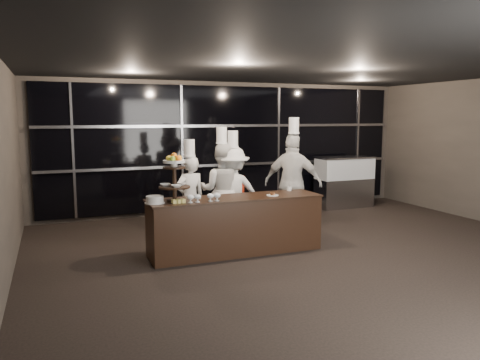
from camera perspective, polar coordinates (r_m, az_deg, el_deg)
name	(u,v)px	position (r m, az deg, el deg)	size (l,w,h in m)	color
room	(361,169)	(6.59, 14.57, 1.33)	(10.00, 10.00, 10.00)	black
window_wall	(232,147)	(10.94, -1.01, 4.04)	(8.60, 0.10, 2.80)	black
buffet_counter	(236,225)	(7.63, -0.55, -5.46)	(2.84, 0.74, 0.92)	black
display_stand	(174,174)	(7.18, -8.01, 0.72)	(0.48, 0.48, 0.74)	black
compotes	(204,197)	(7.12, -4.42, -2.03)	(0.54, 0.11, 0.12)	silver
layer_cake	(155,200)	(7.11, -10.36, -2.38)	(0.30, 0.30, 0.11)	white
pastry_squares	(179,201)	(7.08, -7.51, -2.57)	(0.19, 0.13, 0.05)	#E3D66F
small_plate	(272,195)	(7.69, 3.98, -1.80)	(0.20, 0.20, 0.05)	white
chef_cup	(289,189)	(8.22, 6.02, -1.07)	(0.08, 0.08, 0.07)	white
display_case	(344,179)	(11.72, 12.59, 0.09)	(1.39, 0.61, 1.24)	#A5A5AA
chef_a	(190,197)	(8.41, -6.10, -2.01)	(0.61, 0.45, 1.81)	silver
chef_b	(222,190)	(8.59, -2.22, -1.19)	(1.05, 0.98, 2.03)	silver
chef_c	(233,192)	(8.61, -0.87, -1.41)	(1.18, 0.83, 1.96)	white
chef_d	(293,183)	(8.96, 6.48, -0.31)	(1.14, 1.08, 2.20)	silver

